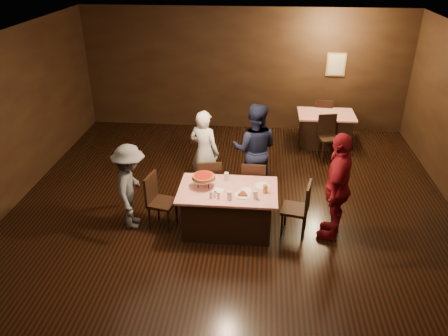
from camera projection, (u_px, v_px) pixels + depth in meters
The scene contains 23 objects.
room at pixel (229, 119), 6.08m from camera, with size 10.00×10.04×3.02m.
main_table at pixel (228, 209), 7.23m from camera, with size 1.60×1.00×0.77m, color #A7100B.
back_table at pixel (325, 129), 10.32m from camera, with size 1.30×0.90×0.77m, color red.
chair_far_left at pixel (209, 182), 7.89m from camera, with size 0.42×0.42×0.95m, color black.
chair_far_right at pixel (253, 184), 7.82m from camera, with size 0.42×0.42×0.95m, color black.
chair_end_left at pixel (162, 202), 7.28m from camera, with size 0.42×0.42×0.95m, color black.
chair_end_right at pixel (295, 208), 7.10m from camera, with size 0.42×0.42×0.95m, color black.
chair_back_near at pixel (329, 137), 9.66m from camera, with size 0.42×0.42×0.95m, color black.
chair_back_far at pixel (322, 117), 10.81m from camera, with size 0.42×0.42×0.95m, color black.
diner_white_jacket at pixel (204, 152), 8.20m from camera, with size 0.60×0.39×1.64m, color white.
diner_navy_hoodie at pixel (255, 149), 8.12m from camera, with size 0.87×0.68×1.78m, color black.
diner_grey_knit at pixel (131, 187), 7.17m from camera, with size 0.96×0.55×1.49m, color #56575B.
diner_red_shirt at pixel (337, 187), 6.85m from camera, with size 1.07×0.44×1.82m, color maroon.
pizza_stand at pixel (204, 177), 7.05m from camera, with size 0.38×0.38×0.22m.
plate_with_slice at pixel (243, 194), 6.86m from camera, with size 0.25×0.25×0.06m.
plate_empty at pixel (262, 186), 7.14m from camera, with size 0.25×0.25×0.01m, color white.
glass_front_left at pixel (230, 195), 6.75m from camera, with size 0.08×0.08×0.14m, color silver.
glass_front_right at pixel (255, 195), 6.77m from camera, with size 0.08×0.08×0.14m, color silver.
glass_amber at pixel (265, 189), 6.93m from camera, with size 0.08×0.08×0.14m, color #BF7F26.
glass_back at pixel (226, 177), 7.29m from camera, with size 0.08×0.08×0.14m, color silver.
condiments at pixel (215, 195), 6.80m from camera, with size 0.17×0.10×0.09m.
napkin_center at pixel (246, 190), 7.03m from camera, with size 0.16×0.16×0.01m, color white.
napkin_left at pixel (218, 190), 7.02m from camera, with size 0.16×0.16×0.01m, color white.
Camera 1 is at (0.46, -5.68, 4.33)m, focal length 35.00 mm.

